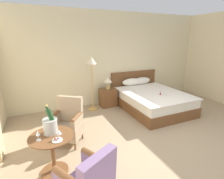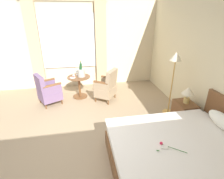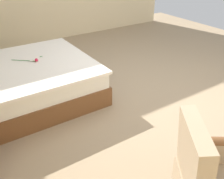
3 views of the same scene
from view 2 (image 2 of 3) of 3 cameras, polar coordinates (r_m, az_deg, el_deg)
ground_plane at (r=3.72m, az=-13.63°, el=-18.17°), size 8.09×8.09×0.00m
wall_headboard_side at (r=4.00m, az=32.76°, el=6.07°), size 6.71×0.12×2.97m
wall_window_side at (r=6.20m, az=-13.89°, el=14.20°), size 0.27×6.07×2.97m
bed at (r=3.31m, az=21.90°, el=-18.59°), size 1.77×2.27×1.01m
nightstand at (r=4.44m, az=22.42°, el=-7.34°), size 0.53×0.40×0.57m
bedside_lamp at (r=4.19m, az=23.59°, el=-0.75°), size 0.27×0.27×0.39m
floor_lamp_brass at (r=4.44m, az=19.79°, el=7.40°), size 0.28×0.28×1.62m
side_table_round at (r=5.48m, az=-10.61°, el=1.47°), size 0.69×0.69×0.67m
champagne_bucket at (r=5.33m, az=-10.03°, el=5.72°), size 0.23×0.23×0.49m
wine_glass_near_bucket at (r=5.53m, az=-11.44°, el=5.75°), size 0.07×0.07×0.15m
wine_glass_near_edge at (r=5.25m, az=-12.44°, el=4.78°), size 0.07×0.07×0.15m
snack_plate at (r=5.33m, az=-12.70°, el=3.85°), size 0.16×0.16×0.04m
armchair_by_window at (r=5.16m, az=-1.70°, el=0.95°), size 0.76×0.75×0.97m
armchair_facing_bed at (r=5.27m, az=-20.28°, el=-0.39°), size 0.76×0.76×0.91m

